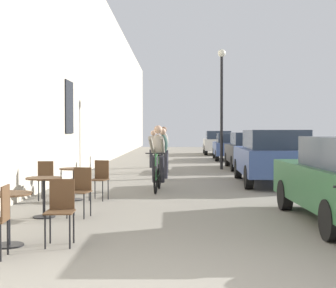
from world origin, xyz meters
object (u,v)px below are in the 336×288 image
(cafe_table_far, at_px, (74,177))
(cafe_chair_far_toward_street, at_px, (100,177))
(parked_car_second, at_px, (272,156))
(parked_car_fifth, at_px, (218,142))
(cafe_chair_near_toward_street, at_px, (61,207))
(pedestrian_far, at_px, (153,147))
(cafe_chair_mid_toward_street, at_px, (80,188))
(cafe_table_mid, at_px, (44,188))
(cafe_chair_far_toward_wall, at_px, (47,178))
(pedestrian_mid, at_px, (164,147))
(cafe_table_near, at_px, (8,208))
(parked_car_fourth, at_px, (230,146))
(street_lamp, at_px, (222,93))
(cyclist_on_bicycle, at_px, (158,160))
(pedestrian_near, at_px, (163,150))
(parked_car_third, at_px, (250,150))

(cafe_table_far, bearing_deg, cafe_chair_far_toward_street, 7.24)
(parked_car_second, bearing_deg, parked_car_fifth, 89.78)
(cafe_chair_near_toward_street, relative_size, pedestrian_far, 0.56)
(cafe_chair_mid_toward_street, xyz_separation_m, parked_car_fifth, (4.67, 23.82, 0.30))
(cafe_table_mid, height_order, parked_car_second, parked_car_second)
(cafe_chair_far_toward_street, height_order, cafe_chair_far_toward_wall, same)
(pedestrian_mid, bearing_deg, cafe_table_mid, -101.83)
(cafe_table_near, bearing_deg, pedestrian_far, 84.51)
(cafe_table_far, bearing_deg, pedestrian_far, 81.99)
(parked_car_fourth, relative_size, parked_car_fifth, 0.92)
(cafe_chair_mid_toward_street, relative_size, parked_car_fourth, 0.22)
(cafe_table_far, bearing_deg, cafe_chair_far_toward_wall, -172.71)
(cafe_table_far, distance_m, pedestrian_far, 9.91)
(street_lamp, distance_m, parked_car_second, 6.00)
(cafe_chair_far_toward_wall, xyz_separation_m, street_lamp, (4.81, 8.99, 2.59))
(cafe_table_near, bearing_deg, pedestrian_mid, 80.87)
(cafe_chair_mid_toward_street, bearing_deg, parked_car_fourth, 74.80)
(cafe_chair_far_toward_wall, distance_m, parked_car_fifth, 22.56)
(cafe_chair_far_toward_street, xyz_separation_m, street_lamp, (3.63, 8.84, 2.59))
(cafe_chair_near_toward_street, bearing_deg, parked_car_fifth, 80.14)
(cafe_chair_far_toward_street, height_order, parked_car_fourth, parked_car_fourth)
(cafe_table_near, xyz_separation_m, cafe_chair_near_toward_street, (0.69, 0.08, -0.00))
(cafe_table_far, relative_size, cyclist_on_bicycle, 0.41)
(cafe_chair_near_toward_street, xyz_separation_m, cafe_table_mid, (-0.80, 2.10, 0.00))
(cafe_chair_far_toward_wall, bearing_deg, pedestrian_near, 63.76)
(parked_car_third, xyz_separation_m, parked_car_fifth, (-0.17, 12.64, 0.04))
(cafe_chair_near_toward_street, relative_size, parked_car_second, 0.20)
(pedestrian_far, distance_m, parked_car_second, 7.40)
(cafe_chair_far_toward_wall, relative_size, parked_car_fifth, 0.20)
(parked_car_second, height_order, parked_car_third, parked_car_second)
(parked_car_third, xyz_separation_m, parked_car_fourth, (-0.09, 6.31, -0.03))
(pedestrian_far, relative_size, parked_car_third, 0.37)
(cafe_table_mid, relative_size, parked_car_fifth, 0.16)
(cafe_table_near, bearing_deg, parked_car_third, 68.18)
(pedestrian_mid, xyz_separation_m, parked_car_second, (3.28, -3.80, -0.15))
(cafe_table_near, xyz_separation_m, cafe_table_far, (-0.02, 4.35, 0.00))
(cafe_chair_mid_toward_street, height_order, parked_car_second, parked_car_second)
(cafe_table_far, xyz_separation_m, parked_car_fourth, (5.31, 15.40, 0.23))
(cyclist_on_bicycle, height_order, pedestrian_far, cyclist_on_bicycle)
(cafe_chair_far_toward_street, bearing_deg, cafe_chair_near_toward_street, -88.31)
(cafe_chair_mid_toward_street, xyz_separation_m, parked_car_fourth, (4.76, 17.50, 0.23))
(parked_car_fourth, bearing_deg, cafe_chair_near_toward_street, -103.17)
(cafe_chair_far_toward_wall, xyz_separation_m, pedestrian_near, (2.48, 5.04, 0.42))
(pedestrian_mid, bearing_deg, cafe_table_near, -99.13)
(cafe_chair_near_toward_street, distance_m, cyclist_on_bicycle, 6.22)
(cafe_table_far, distance_m, street_lamp, 10.19)
(cafe_chair_far_toward_street, bearing_deg, cafe_chair_mid_toward_street, -90.61)
(parked_car_fourth, bearing_deg, parked_car_second, -90.74)
(cyclist_on_bicycle, distance_m, parked_car_second, 3.69)
(pedestrian_near, distance_m, parked_car_second, 3.61)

